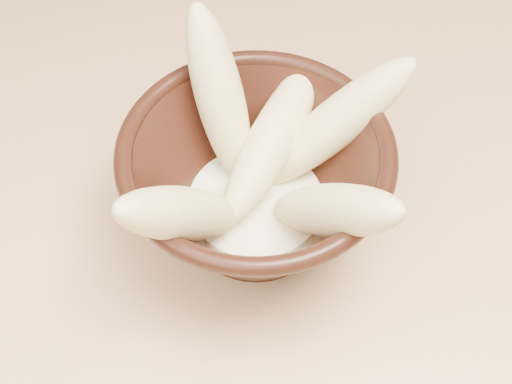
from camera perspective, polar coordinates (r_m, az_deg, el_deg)
table at (r=0.70m, az=13.36°, el=4.94°), size 1.20×0.80×0.75m
bowl at (r=0.47m, az=0.00°, el=0.59°), size 0.18×0.18×0.10m
milk_puddle at (r=0.49m, az=0.00°, el=-1.06°), size 0.10×0.10×0.01m
banana_upright at (r=0.48m, az=-2.95°, el=7.73°), size 0.05×0.10×0.12m
banana_left at (r=0.42m, az=-5.82°, el=-1.74°), size 0.12×0.06×0.12m
banana_right at (r=0.48m, az=6.38°, el=5.46°), size 0.13×0.07×0.11m
banana_across at (r=0.48m, az=1.40°, el=4.38°), size 0.14×0.09×0.06m
banana_front at (r=0.43m, az=6.15°, el=-1.45°), size 0.05×0.12×0.11m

